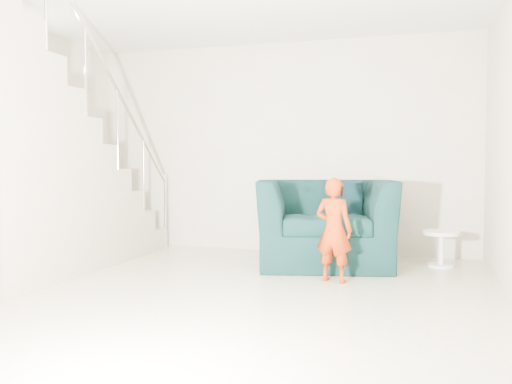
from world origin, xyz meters
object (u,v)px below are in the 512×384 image
side_table (441,243)px  staircase (36,183)px  armchair (324,222)px  toddler (334,230)px

side_table → staircase: bearing=-158.1°
armchair → staircase: size_ratio=0.41×
armchair → side_table: (1.26, 0.24, -0.21)m
toddler → staircase: staircase is taller
toddler → side_table: (1.03, 1.09, -0.24)m
toddler → armchair: bearing=-60.7°
toddler → side_table: size_ratio=2.53×
armchair → side_table: armchair is taller
toddler → staircase: size_ratio=0.28×
armchair → side_table: 1.30m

